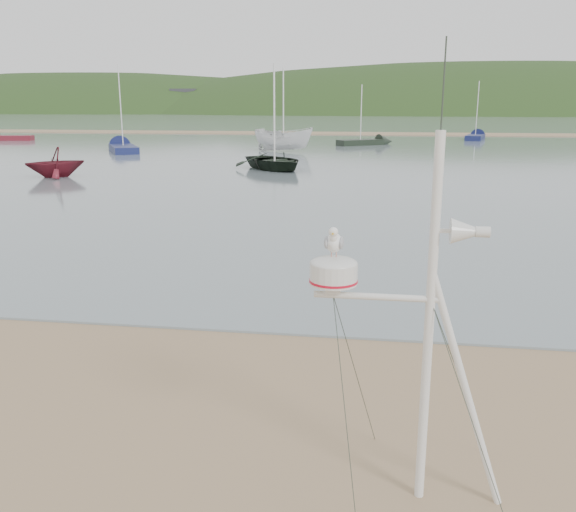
# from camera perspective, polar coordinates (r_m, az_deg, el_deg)

# --- Properties ---
(ground) EXTENTS (560.00, 560.00, 0.00)m
(ground) POSITION_cam_1_polar(r_m,az_deg,el_deg) (7.46, -20.80, -17.44)
(ground) COLOR #886C4E
(ground) RESTS_ON ground
(water) EXTENTS (560.00, 256.00, 0.04)m
(water) POSITION_cam_1_polar(r_m,az_deg,el_deg) (137.55, 7.42, 12.54)
(water) COLOR slate
(water) RESTS_ON ground
(sandbar) EXTENTS (560.00, 7.00, 0.07)m
(sandbar) POSITION_cam_1_polar(r_m,az_deg,el_deg) (75.62, 6.20, 11.32)
(sandbar) COLOR #886C4E
(sandbar) RESTS_ON water
(hill_ridge) EXTENTS (620.00, 180.00, 80.00)m
(hill_ridge) POSITION_cam_1_polar(r_m,az_deg,el_deg) (242.07, 12.33, 8.34)
(hill_ridge) COLOR #1D3314
(hill_ridge) RESTS_ON ground
(far_cottages) EXTENTS (294.40, 6.30, 8.00)m
(far_cottages) POSITION_cam_1_polar(r_m,az_deg,el_deg) (201.45, 8.82, 14.13)
(far_cottages) COLOR white
(far_cottages) RESTS_ON ground
(mast_rig) EXTENTS (1.92, 2.05, 4.34)m
(mast_rig) POSITION_cam_1_polar(r_m,az_deg,el_deg) (6.07, 12.17, -13.14)
(mast_rig) COLOR silver
(mast_rig) RESTS_ON ground
(boat_dark) EXTENTS (3.24, 2.96, 4.77)m
(boat_dark) POSITION_cam_1_polar(r_m,az_deg,el_deg) (34.97, -1.28, 11.97)
(boat_dark) COLOR black
(boat_dark) RESTS_ON water
(boat_red) EXTENTS (2.81, 2.89, 2.91)m
(boat_red) POSITION_cam_1_polar(r_m,az_deg,el_deg) (33.72, -21.07, 9.37)
(boat_red) COLOR maroon
(boat_red) RESTS_ON water
(boat_white) EXTENTS (2.24, 2.20, 4.87)m
(boat_white) POSITION_cam_1_polar(r_m,az_deg,el_deg) (48.07, -0.43, 12.65)
(boat_white) COLOR silver
(boat_white) RESTS_ON water
(sailboat_blue_far) EXTENTS (3.04, 6.51, 6.31)m
(sailboat_blue_far) POSITION_cam_1_polar(r_m,az_deg,el_deg) (67.72, 17.26, 10.64)
(sailboat_blue_far) COLOR #151C4A
(sailboat_blue_far) RESTS_ON ground
(sailboat_dark_mid) EXTENTS (5.39, 4.41, 5.66)m
(sailboat_dark_mid) POSITION_cam_1_polar(r_m,az_deg,el_deg) (56.38, 7.94, 10.54)
(sailboat_dark_mid) COLOR black
(sailboat_dark_mid) RESTS_ON ground
(dinghy_red_far) EXTENTS (4.96, 1.98, 1.18)m
(dinghy_red_far) POSITION_cam_1_polar(r_m,az_deg,el_deg) (68.35, -25.09, 9.97)
(dinghy_red_far) COLOR maroon
(dinghy_red_far) RESTS_ON ground
(sailboat_blue_near) EXTENTS (5.07, 7.14, 7.16)m
(sailboat_blue_near) POSITION_cam_1_polar(r_m,az_deg,el_deg) (51.30, -15.38, 9.82)
(sailboat_blue_near) COLOR #151C4A
(sailboat_blue_near) RESTS_ON ground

